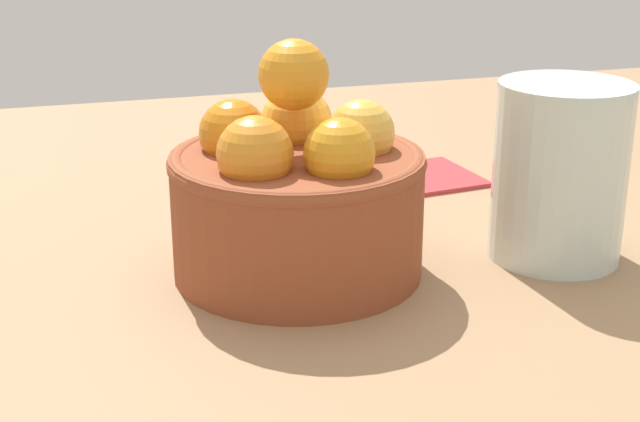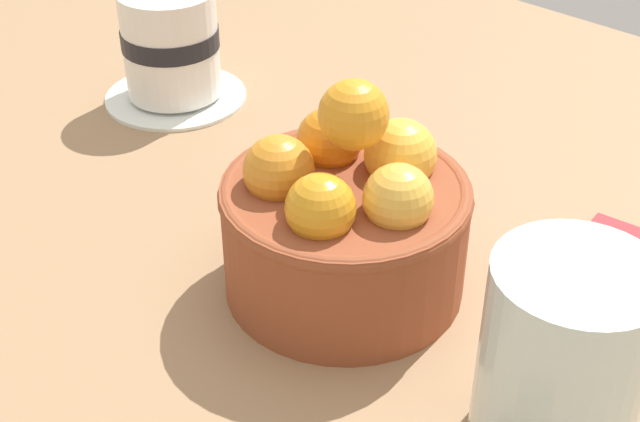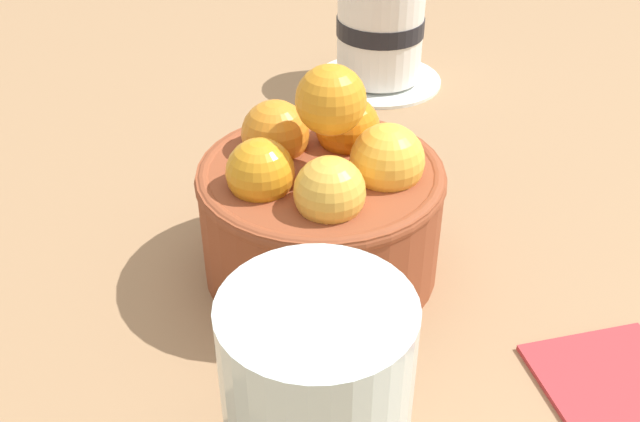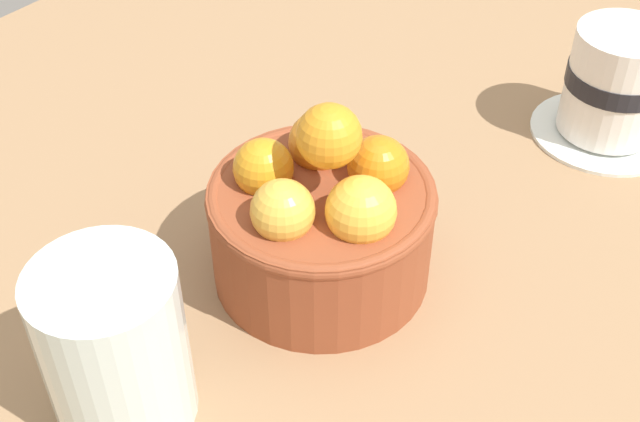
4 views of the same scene
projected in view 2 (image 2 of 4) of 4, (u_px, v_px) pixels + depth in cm
name	position (u px, v px, depth cm)	size (l,w,h in cm)	color
ground_plane	(343.00, 310.00, 53.59)	(115.96, 89.77, 3.95)	#997551
terracotta_bowl	(345.00, 219.00, 49.88)	(13.93, 13.93, 12.88)	brown
coffee_cup	(171.00, 49.00, 69.42)	(11.18, 11.18, 8.86)	white
water_glass	(563.00, 361.00, 40.04)	(7.54, 7.54, 10.17)	silver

